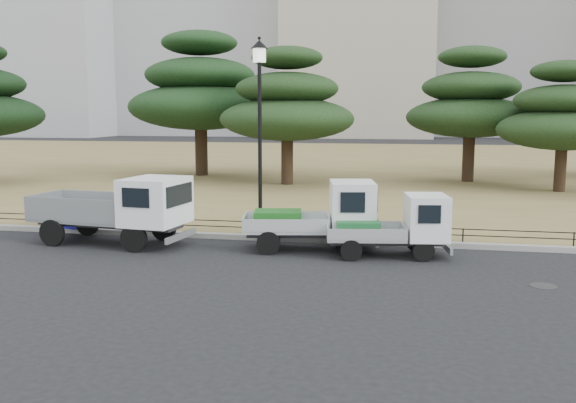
% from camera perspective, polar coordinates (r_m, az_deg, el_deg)
% --- Properties ---
extents(ground, '(220.00, 220.00, 0.00)m').
position_cam_1_polar(ground, '(16.90, -1.33, -5.30)').
color(ground, black).
extents(lawn, '(120.00, 56.00, 0.15)m').
position_cam_1_polar(lawn, '(46.94, 6.85, 3.31)').
color(lawn, olive).
rests_on(lawn, ground).
extents(curb, '(120.00, 0.25, 0.16)m').
position_cam_1_polar(curb, '(19.37, 0.35, -3.33)').
color(curb, gray).
rests_on(curb, ground).
extents(truck_large, '(4.77, 2.31, 2.01)m').
position_cam_1_polar(truck_large, '(19.46, -14.84, -0.45)').
color(truck_large, black).
rests_on(truck_large, ground).
extents(truck_kei_front, '(3.88, 2.17, 1.94)m').
position_cam_1_polar(truck_kei_front, '(18.13, 2.89, -1.28)').
color(truck_kei_front, black).
rests_on(truck_kei_front, ground).
extents(truck_kei_rear, '(3.37, 1.84, 1.68)m').
position_cam_1_polar(truck_kei_rear, '(17.52, 9.63, -2.14)').
color(truck_kei_rear, black).
rests_on(truck_kei_rear, ground).
extents(street_lamp, '(0.52, 0.52, 5.84)m').
position_cam_1_polar(street_lamp, '(19.51, -2.54, 8.62)').
color(street_lamp, black).
rests_on(street_lamp, lawn).
extents(pipe_fence, '(38.00, 0.04, 0.40)m').
position_cam_1_polar(pipe_fence, '(19.45, 0.43, -2.21)').
color(pipe_fence, black).
rests_on(pipe_fence, lawn).
extents(tarp_pile, '(1.74, 1.44, 1.02)m').
position_cam_1_polar(tarp_pile, '(22.30, -18.64, -1.01)').
color(tarp_pile, '#1616AC').
rests_on(tarp_pile, lawn).
extents(manhole, '(0.60, 0.60, 0.01)m').
position_cam_1_polar(manhole, '(15.62, 21.77, -6.99)').
color(manhole, '#2D2D30').
rests_on(manhole, ground).
extents(pine_west_near, '(8.34, 8.34, 8.34)m').
position_cam_1_polar(pine_west_near, '(38.11, -7.80, 9.56)').
color(pine_west_near, black).
rests_on(pine_west_near, lawn).
extents(pine_center_left, '(6.87, 6.87, 6.99)m').
position_cam_1_polar(pine_center_left, '(32.92, -0.08, 8.54)').
color(pine_center_left, black).
rests_on(pine_center_left, lawn).
extents(pine_center_right, '(6.72, 6.72, 7.13)m').
position_cam_1_polar(pine_center_right, '(35.65, 15.91, 8.36)').
color(pine_center_right, black).
rests_on(pine_center_right, lawn).
extents(pine_east_near, '(6.01, 6.01, 6.07)m').
position_cam_1_polar(pine_east_near, '(32.54, 23.28, 6.96)').
color(pine_east_near, black).
rests_on(pine_east_near, lawn).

